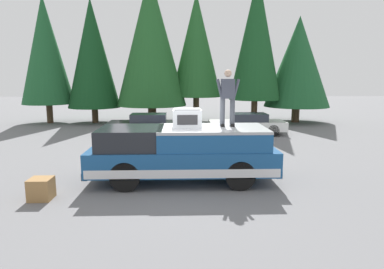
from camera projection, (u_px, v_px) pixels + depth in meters
name	position (u px, v px, depth m)	size (l,w,h in m)	color
ground_plane	(179.00, 182.00, 10.32)	(90.00, 90.00, 0.00)	slate
pickup_truck	(183.00, 153.00, 10.27)	(2.01, 5.54, 1.65)	navy
compressor_unit	(187.00, 118.00, 10.14)	(0.65, 0.84, 0.56)	silver
person_on_truck_bed	(228.00, 96.00, 10.25)	(0.29, 0.72, 1.69)	#4C515B
parked_car_white	(247.00, 124.00, 18.73)	(1.64, 4.10, 1.16)	white
parked_car_black	(147.00, 124.00, 18.49)	(1.64, 4.10, 1.16)	black
wooden_crate	(41.00, 189.00, 8.82)	(0.56, 0.56, 0.56)	olive
conifer_far_left	(298.00, 62.00, 23.23)	(4.41, 4.41, 7.14)	#4C3826
conifer_left	(256.00, 38.00, 22.42)	(3.43, 3.43, 9.74)	#4C3826
conifer_center_left	(196.00, 46.00, 23.57)	(3.50, 3.50, 8.76)	#4C3826
conifer_center_right	(151.00, 40.00, 22.84)	(4.71, 4.71, 9.90)	#4C3826
conifer_right	(92.00, 54.00, 22.86)	(3.49, 3.49, 8.25)	#4C3826
conifer_far_right	(45.00, 50.00, 22.71)	(3.42, 3.42, 8.43)	#4C3826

